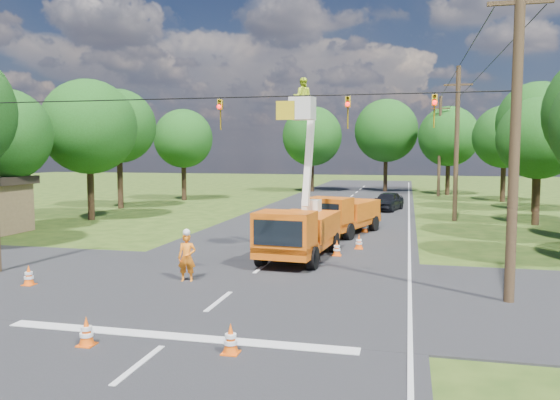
% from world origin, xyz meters
% --- Properties ---
extents(ground, '(140.00, 140.00, 0.00)m').
position_xyz_m(ground, '(0.00, 20.00, 0.00)').
color(ground, '#284314').
rests_on(ground, ground).
extents(road_main, '(12.00, 100.00, 0.06)m').
position_xyz_m(road_main, '(0.00, 20.00, 0.00)').
color(road_main, black).
rests_on(road_main, ground).
extents(road_cross, '(56.00, 10.00, 0.07)m').
position_xyz_m(road_cross, '(0.00, 2.00, 0.00)').
color(road_cross, black).
rests_on(road_cross, ground).
extents(stop_bar, '(9.00, 0.45, 0.02)m').
position_xyz_m(stop_bar, '(0.00, -3.20, 0.00)').
color(stop_bar, silver).
rests_on(stop_bar, ground).
extents(edge_line, '(0.12, 90.00, 0.02)m').
position_xyz_m(edge_line, '(5.60, 20.00, 0.00)').
color(edge_line, silver).
rests_on(edge_line, ground).
extents(bucket_truck, '(2.79, 6.16, 7.59)m').
position_xyz_m(bucket_truck, '(1.08, 6.92, 1.59)').
color(bucket_truck, '#E05F0F').
rests_on(bucket_truck, ground).
extents(second_truck, '(3.68, 6.14, 2.17)m').
position_xyz_m(second_truck, '(2.07, 14.22, 1.13)').
color(second_truck, '#E05F0F').
rests_on(second_truck, ground).
extents(ground_worker, '(0.69, 0.52, 1.72)m').
position_xyz_m(ground_worker, '(-1.96, 2.25, 0.86)').
color(ground_worker, '#F15114').
rests_on(ground_worker, ground).
extents(distant_car, '(2.69, 4.53, 1.45)m').
position_xyz_m(distant_car, '(3.99, 27.20, 0.72)').
color(distant_car, black).
rests_on(distant_car, ground).
extents(traffic_cone_0, '(0.38, 0.38, 0.71)m').
position_xyz_m(traffic_cone_0, '(-1.75, -4.20, 0.36)').
color(traffic_cone_0, '#FC5A0D').
rests_on(traffic_cone_0, ground).
extents(traffic_cone_1, '(0.38, 0.38, 0.71)m').
position_xyz_m(traffic_cone_1, '(1.68, -3.92, 0.36)').
color(traffic_cone_1, '#FC5A0D').
rests_on(traffic_cone_1, ground).
extents(traffic_cone_2, '(0.38, 0.38, 0.71)m').
position_xyz_m(traffic_cone_2, '(2.53, 8.07, 0.36)').
color(traffic_cone_2, '#FC5A0D').
rests_on(traffic_cone_2, ground).
extents(traffic_cone_3, '(0.38, 0.38, 0.71)m').
position_xyz_m(traffic_cone_3, '(3.32, 9.96, 0.36)').
color(traffic_cone_3, '#FC5A0D').
rests_on(traffic_cone_3, ground).
extents(traffic_cone_4, '(0.38, 0.38, 0.71)m').
position_xyz_m(traffic_cone_4, '(-6.95, 0.48, 0.36)').
color(traffic_cone_4, '#FC5A0D').
rests_on(traffic_cone_4, ground).
extents(traffic_cone_7, '(0.38, 0.38, 0.71)m').
position_xyz_m(traffic_cone_7, '(3.16, 15.32, 0.36)').
color(traffic_cone_7, '#FC5A0D').
rests_on(traffic_cone_7, ground).
extents(pole_right_near, '(1.80, 0.30, 10.00)m').
position_xyz_m(pole_right_near, '(8.50, 2.00, 5.11)').
color(pole_right_near, '#4C3823').
rests_on(pole_right_near, ground).
extents(pole_right_mid, '(1.80, 0.30, 10.00)m').
position_xyz_m(pole_right_mid, '(8.50, 22.00, 5.11)').
color(pole_right_mid, '#4C3823').
rests_on(pole_right_mid, ground).
extents(pole_right_far, '(1.80, 0.30, 10.00)m').
position_xyz_m(pole_right_far, '(8.50, 42.00, 5.11)').
color(pole_right_far, '#4C3823').
rests_on(pole_right_far, ground).
extents(signal_span, '(18.00, 0.29, 1.07)m').
position_xyz_m(signal_span, '(2.23, 1.99, 5.88)').
color(signal_span, black).
rests_on(signal_span, ground).
extents(tree_left_c, '(5.20, 5.20, 8.06)m').
position_xyz_m(tree_left_c, '(-16.50, 11.00, 5.44)').
color(tree_left_c, '#382616').
rests_on(tree_left_c, ground).
extents(tree_left_d, '(6.20, 6.20, 9.24)m').
position_xyz_m(tree_left_d, '(-15.00, 17.00, 6.12)').
color(tree_left_d, '#382616').
rests_on(tree_left_d, ground).
extents(tree_left_e, '(5.80, 5.80, 9.41)m').
position_xyz_m(tree_left_e, '(-16.80, 24.00, 6.49)').
color(tree_left_e, '#382616').
rests_on(tree_left_e, ground).
extents(tree_left_f, '(5.40, 5.40, 8.40)m').
position_xyz_m(tree_left_f, '(-14.80, 32.00, 5.69)').
color(tree_left_f, '#382616').
rests_on(tree_left_f, ground).
extents(tree_right_c, '(5.00, 5.00, 7.83)m').
position_xyz_m(tree_right_c, '(13.20, 21.00, 5.31)').
color(tree_right_c, '#382616').
rests_on(tree_right_c, ground).
extents(tree_right_d, '(6.00, 6.00, 9.70)m').
position_xyz_m(tree_right_d, '(14.80, 29.00, 6.68)').
color(tree_right_d, '#382616').
rests_on(tree_right_d, ground).
extents(tree_right_e, '(5.60, 5.60, 8.63)m').
position_xyz_m(tree_right_e, '(13.80, 37.00, 5.81)').
color(tree_right_e, '#382616').
rests_on(tree_right_e, ground).
extents(tree_far_a, '(6.60, 6.60, 9.50)m').
position_xyz_m(tree_far_a, '(-5.00, 45.00, 6.19)').
color(tree_far_a, '#382616').
rests_on(tree_far_a, ground).
extents(tree_far_b, '(7.00, 7.00, 10.32)m').
position_xyz_m(tree_far_b, '(3.00, 47.00, 6.81)').
color(tree_far_b, '#382616').
rests_on(tree_far_b, ground).
extents(tree_far_c, '(6.20, 6.20, 9.18)m').
position_xyz_m(tree_far_c, '(9.50, 44.00, 6.06)').
color(tree_far_c, '#382616').
rests_on(tree_far_c, ground).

